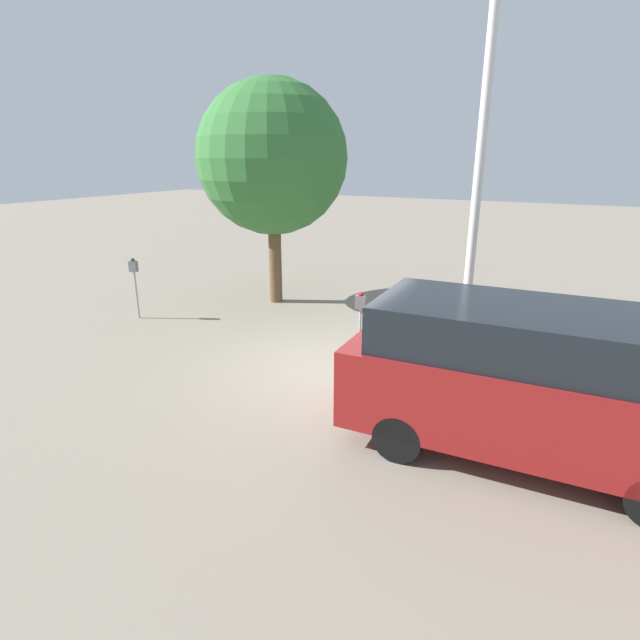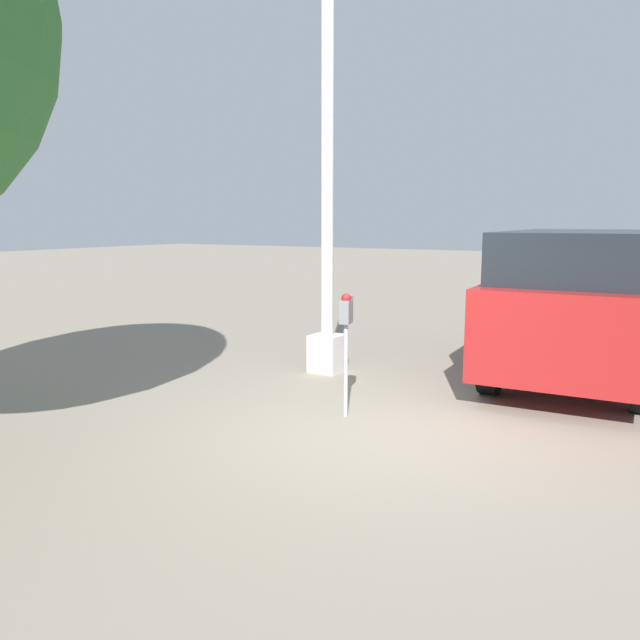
% 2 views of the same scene
% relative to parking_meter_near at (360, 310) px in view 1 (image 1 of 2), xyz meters
% --- Properties ---
extents(ground_plane, '(80.00, 80.00, 0.00)m').
position_rel_parking_meter_near_xyz_m(ground_plane, '(-0.33, -0.57, -1.04)').
color(ground_plane, gray).
extents(parking_meter_near, '(0.22, 0.15, 1.41)m').
position_rel_parking_meter_near_xyz_m(parking_meter_near, '(0.00, 0.00, 0.00)').
color(parking_meter_near, '#9E9EA3').
rests_on(parking_meter_near, ground).
extents(parking_meter_far, '(0.22, 0.15, 1.53)m').
position_rel_parking_meter_near_xyz_m(parking_meter_far, '(-5.99, -0.12, 0.09)').
color(parking_meter_far, '#9E9EA3').
rests_on(parking_meter_far, ground).
extents(lamp_post, '(0.44, 0.44, 6.86)m').
position_rel_parking_meter_near_xyz_m(lamp_post, '(1.75, 1.24, 1.45)').
color(lamp_post, beige).
rests_on(lamp_post, ground).
extents(parked_van, '(4.78, 2.15, 2.07)m').
position_rel_parking_meter_near_xyz_m(parked_van, '(3.23, -1.98, 0.08)').
color(parked_van, maroon).
rests_on(parked_van, ground).
extents(street_tree, '(3.89, 3.89, 5.78)m').
position_rel_parking_meter_near_xyz_m(street_tree, '(-3.77, 2.80, 2.78)').
color(street_tree, brown).
rests_on(street_tree, ground).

